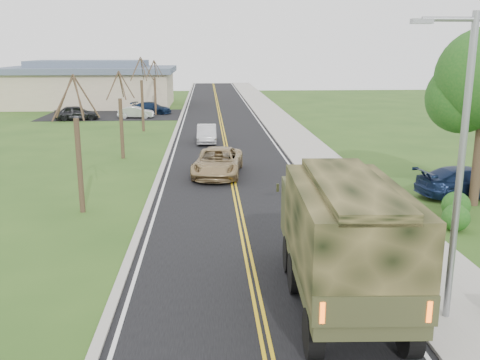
{
  "coord_description": "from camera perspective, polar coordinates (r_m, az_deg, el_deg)",
  "views": [
    {
      "loc": [
        -1.37,
        -13.28,
        7.14
      ],
      "look_at": [
        -0.04,
        8.26,
        1.8
      ],
      "focal_mm": 40.0,
      "sensor_mm": 36.0,
      "label": 1
    }
  ],
  "objects": [
    {
      "name": "bare_tree_a",
      "position": [
        24.38,
        -16.84,
        2.63
      ],
      "size": [
        1.93,
        2.26,
        6.08
      ],
      "color": "#38281C",
      "rests_on": "ground"
    },
    {
      "name": "sedan_silver",
      "position": [
        41.53,
        -3.57,
        4.93
      ],
      "size": [
        1.47,
        4.2,
        1.38
      ],
      "primitive_type": "imported",
      "rotation": [
        0.0,
        0.0,
        -0.0
      ],
      "color": "silver",
      "rests_on": "ground"
    },
    {
      "name": "curb_left",
      "position": [
        53.82,
        -6.49,
        6.24
      ],
      "size": [
        0.3,
        120.0,
        0.1
      ],
      "primitive_type": "cube",
      "color": "#9E998E",
      "rests_on": "ground"
    },
    {
      "name": "lot_car_silver",
      "position": [
        57.36,
        -11.04,
        7.1
      ],
      "size": [
        3.75,
        1.39,
        1.22
      ],
      "primitive_type": "imported",
      "rotation": [
        0.0,
        0.0,
        1.55
      ],
      "color": "silver",
      "rests_on": "ground"
    },
    {
      "name": "bare_tree_b",
      "position": [
        36.03,
        -12.56,
        6.13
      ],
      "size": [
        1.83,
        2.14,
        5.73
      ],
      "color": "#38281C",
      "rests_on": "ground"
    },
    {
      "name": "military_truck",
      "position": [
        15.08,
        10.84,
        -5.5
      ],
      "size": [
        3.0,
        7.8,
        3.83
      ],
      "rotation": [
        0.0,
        0.0,
        -0.04
      ],
      "color": "black",
      "rests_on": "ground"
    },
    {
      "name": "bare_tree_d",
      "position": [
        59.73,
        -9.05,
        9.32
      ],
      "size": [
        1.88,
        2.2,
        5.91
      ],
      "color": "#38281C",
      "rests_on": "ground"
    },
    {
      "name": "pickup_navy",
      "position": [
        28.44,
        23.2,
        -0.22
      ],
      "size": [
        5.45,
        2.84,
        1.51
      ],
      "primitive_type": "imported",
      "rotation": [
        0.0,
        0.0,
        1.72
      ],
      "color": "#101D3C",
      "rests_on": "ground"
    },
    {
      "name": "suv_champagne",
      "position": [
        30.69,
        -2.39,
        1.92
      ],
      "size": [
        3.26,
        5.86,
        1.55
      ],
      "primitive_type": "imported",
      "rotation": [
        0.0,
        0.0,
        -0.13
      ],
      "color": "#9F855A",
      "rests_on": "ground"
    },
    {
      "name": "sidewalk_right",
      "position": [
        54.24,
        4.23,
        6.35
      ],
      "size": [
        3.2,
        120.0,
        0.1
      ],
      "primitive_type": "cube",
      "color": "#9E998E",
      "rests_on": "ground"
    },
    {
      "name": "street_light",
      "position": [
        14.49,
        22.2,
        2.09
      ],
      "size": [
        1.65,
        0.22,
        8.0
      ],
      "color": "gray",
      "rests_on": "ground"
    },
    {
      "name": "utility_box_near",
      "position": [
        17.75,
        17.39,
        -8.74
      ],
      "size": [
        0.7,
        0.62,
        0.8
      ],
      "primitive_type": "cube",
      "rotation": [
        0.0,
        0.0,
        -0.23
      ],
      "color": "#163F21",
      "rests_on": "sidewalk_right"
    },
    {
      "name": "bare_tree_c",
      "position": [
        47.82,
        -10.39,
        8.43
      ],
      "size": [
        2.04,
        2.39,
        6.42
      ],
      "color": "#38281C",
      "rests_on": "ground"
    },
    {
      "name": "ground",
      "position": [
        15.14,
        2.16,
        -14.24
      ],
      "size": [
        160.0,
        160.0,
        0.0
      ],
      "primitive_type": "plane",
      "color": "#2A4A18",
      "rests_on": "ground"
    },
    {
      "name": "curb_right",
      "position": [
        54.03,
        2.38,
        6.35
      ],
      "size": [
        0.3,
        120.0,
        0.12
      ],
      "primitive_type": "cube",
      "color": "#9E998E",
      "rests_on": "ground"
    },
    {
      "name": "lot_car_dark",
      "position": [
        57.21,
        -17.03,
        6.87
      ],
      "size": [
        4.64,
        2.56,
        1.49
      ],
      "primitive_type": "imported",
      "rotation": [
        0.0,
        0.0,
        1.76
      ],
      "color": "black",
      "rests_on": "ground"
    },
    {
      "name": "commercial_building",
      "position": [
        70.92,
        -15.64,
        9.79
      ],
      "size": [
        25.5,
        21.5,
        5.65
      ],
      "color": "tan",
      "rests_on": "ground"
    },
    {
      "name": "road",
      "position": [
        53.78,
        -2.05,
        6.26
      ],
      "size": [
        8.0,
        120.0,
        0.01
      ],
      "primitive_type": "cube",
      "color": "black",
      "rests_on": "ground"
    },
    {
      "name": "lot_car_navy",
      "position": [
        60.93,
        -9.42,
        7.59
      ],
      "size": [
        4.81,
        3.05,
        1.3
      ],
      "primitive_type": "imported",
      "rotation": [
        0.0,
        0.0,
        1.27
      ],
      "color": "#0E1C36",
      "rests_on": "ground"
    }
  ]
}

